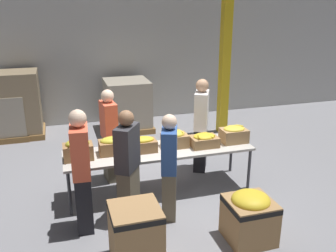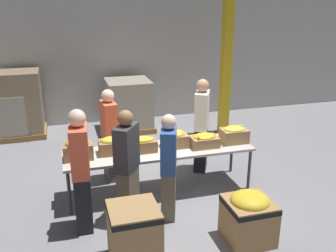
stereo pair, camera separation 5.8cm
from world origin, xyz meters
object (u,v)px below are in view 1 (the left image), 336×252
volunteer_1 (128,167)px  donation_bin_1 (249,215)px  volunteer_3 (82,172)px  pallet_stack_2 (127,106)px  volunteer_2 (110,136)px  banana_box_4 (204,140)px  banana_box_5 (234,134)px  support_pillar (225,48)px  banana_box_2 (142,144)px  pallet_stack_0 (5,116)px  donation_bin_0 (136,233)px  banana_box_0 (78,149)px  banana_box_3 (175,139)px  volunteer_0 (201,126)px  sorting_table (159,152)px  banana_box_1 (113,145)px  volunteer_4 (169,168)px  pallet_stack_1 (21,105)px

volunteer_1 → donation_bin_1: 1.78m
volunteer_3 → pallet_stack_2: bearing=-15.0°
volunteer_2 → banana_box_4: bearing=57.5°
banana_box_5 → support_pillar: support_pillar is taller
banana_box_2 → pallet_stack_0: size_ratio=0.43×
donation_bin_0 → banana_box_0: bearing=108.2°
banana_box_5 → volunteer_2: size_ratio=0.27×
banana_box_3 → support_pillar: (1.95, 2.38, 1.12)m
banana_box_2 → volunteer_0: volunteer_0 is taller
volunteer_2 → sorting_table: bearing=41.4°
banana_box_4 → pallet_stack_0: pallet_stack_0 is taller
donation_bin_1 → banana_box_3: bearing=106.5°
sorting_table → donation_bin_1: sorting_table is taller
volunteer_1 → banana_box_0: bearing=78.3°
banana_box_1 → volunteer_4: (0.67, -0.85, -0.10)m
volunteer_0 → pallet_stack_1: bearing=-104.9°
volunteer_2 → pallet_stack_0: volunteer_2 is taller
volunteer_0 → pallet_stack_2: (-0.87, 2.64, -0.26)m
banana_box_1 → volunteer_2: bearing=86.8°
banana_box_3 → donation_bin_0: (-1.03, -1.68, -0.49)m
pallet_stack_0 → support_pillar: bearing=-11.9°
banana_box_5 → donation_bin_0: 2.65m
volunteer_4 → donation_bin_0: 1.15m
volunteer_4 → donation_bin_1: 1.27m
donation_bin_1 → support_pillar: size_ratio=0.17×
banana_box_2 → volunteer_1: 0.75m
banana_box_2 → support_pillar: 3.67m
banana_box_2 → support_pillar: (2.51, 2.43, 1.13)m
banana_box_2 → volunteer_2: volunteer_2 is taller
banana_box_5 → donation_bin_1: bearing=-108.3°
banana_box_0 → volunteer_3: 0.73m
banana_box_2 → volunteer_1: (-0.36, -0.65, -0.05)m
banana_box_2 → pallet_stack_2: pallet_stack_2 is taller
banana_box_1 → volunteer_0: bearing=17.4°
banana_box_5 → volunteer_2: 2.13m
support_pillar → pallet_stack_2: 2.69m
banana_box_5 → volunteer_1: volunteer_1 is taller
volunteer_4 → volunteer_0: bearing=-17.5°
banana_box_5 → banana_box_4: bearing=-175.5°
donation_bin_0 → volunteer_1: bearing=83.7°
donation_bin_1 → pallet_stack_1: (-3.12, 5.10, 0.38)m
banana_box_3 → pallet_stack_2: 3.20m
sorting_table → pallet_stack_2: size_ratio=2.51×
banana_box_4 → pallet_stack_0: size_ratio=0.43×
volunteer_0 → volunteer_2: 1.66m
banana_box_5 → volunteer_3: 2.68m
banana_box_1 → pallet_stack_1: bearing=115.2°
banana_box_1 → pallet_stack_1: size_ratio=0.28×
donation_bin_0 → pallet_stack_0: size_ratio=0.72×
volunteer_3 → pallet_stack_2: volunteer_3 is taller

